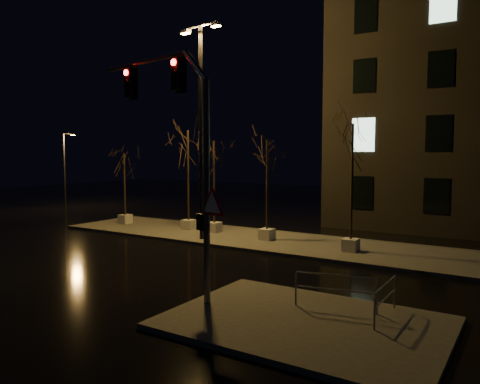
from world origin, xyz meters
The scene contains 13 objects.
ground centered at (0.00, 0.00, 0.00)m, with size 90.00×90.00×0.00m, color black.
median centered at (0.00, 6.00, 0.07)m, with size 22.00×5.00×0.15m, color #403E39.
sidewalk_corner centered at (7.50, -3.50, 0.07)m, with size 7.00×5.00×0.15m, color #403E39.
tree_0 centered at (-8.85, 5.96, 3.50)m, with size 1.80×1.80×4.42m.
tree_1 centered at (-4.14, 6.28, 4.51)m, with size 1.80×1.80×5.74m.
tree_2 centered at (-2.33, 6.24, 4.03)m, with size 1.80×1.80×5.11m.
tree_3 centered at (1.16, 5.88, 4.03)m, with size 1.80×1.80×5.11m.
tree_4 centered at (5.62, 5.47, 4.51)m, with size 1.80×1.80×5.74m.
traffic_signal_mast centered at (3.34, -3.44, 4.96)m, with size 5.88×1.34×7.32m.
streetlight_main centered at (-1.72, 4.30, 6.23)m, with size 2.64×0.63×10.54m.
streetlight_far centered at (-20.36, 10.44, 3.35)m, with size 1.18×0.46×6.09m.
guard_rail_a centered at (7.85, -2.28, 0.79)m, with size 2.23×0.49×0.98m.
guard_rail_b centered at (9.21, -2.24, 0.75)m, with size 0.05×1.96×0.93m.
Camera 1 is at (12.38, -14.34, 4.46)m, focal length 35.00 mm.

